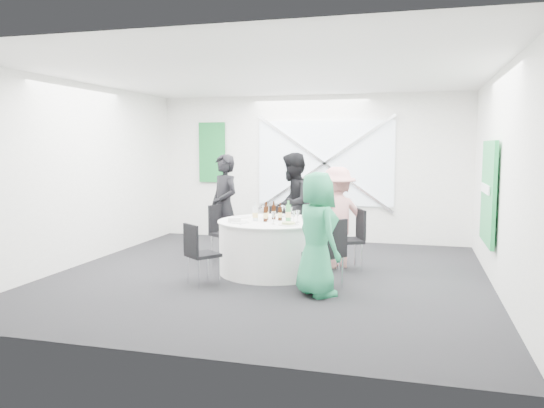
% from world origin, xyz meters
% --- Properties ---
extents(floor, '(6.00, 6.00, 0.00)m').
position_xyz_m(floor, '(0.00, 0.00, 0.00)').
color(floor, black).
rests_on(floor, ground).
extents(ceiling, '(6.00, 6.00, 0.00)m').
position_xyz_m(ceiling, '(0.00, 0.00, 2.80)').
color(ceiling, silver).
rests_on(ceiling, wall_back).
extents(wall_back, '(6.00, 0.00, 6.00)m').
position_xyz_m(wall_back, '(0.00, 3.00, 1.40)').
color(wall_back, white).
rests_on(wall_back, floor).
extents(wall_front, '(6.00, 0.00, 6.00)m').
position_xyz_m(wall_front, '(0.00, -3.00, 1.40)').
color(wall_front, white).
rests_on(wall_front, floor).
extents(wall_left, '(0.00, 6.00, 6.00)m').
position_xyz_m(wall_left, '(-3.00, 0.00, 1.40)').
color(wall_left, white).
rests_on(wall_left, floor).
extents(wall_right, '(0.00, 6.00, 6.00)m').
position_xyz_m(wall_right, '(3.00, 0.00, 1.40)').
color(wall_right, white).
rests_on(wall_right, floor).
extents(window_panel, '(2.60, 0.03, 1.60)m').
position_xyz_m(window_panel, '(0.30, 2.96, 1.50)').
color(window_panel, silver).
rests_on(window_panel, wall_back).
extents(window_brace_a, '(2.63, 0.05, 1.84)m').
position_xyz_m(window_brace_a, '(0.30, 2.92, 1.50)').
color(window_brace_a, silver).
rests_on(window_brace_a, window_panel).
extents(window_brace_b, '(2.63, 0.05, 1.84)m').
position_xyz_m(window_brace_b, '(0.30, 2.92, 1.50)').
color(window_brace_b, silver).
rests_on(window_brace_b, window_panel).
extents(green_banner, '(0.55, 0.04, 1.20)m').
position_xyz_m(green_banner, '(-2.00, 2.95, 1.70)').
color(green_banner, '#136328').
rests_on(green_banner, wall_back).
extents(green_sign, '(0.05, 1.20, 1.40)m').
position_xyz_m(green_sign, '(2.94, 0.60, 1.20)').
color(green_sign, '#198C3F').
rests_on(green_sign, wall_right).
extents(banquet_table, '(1.56, 1.56, 0.76)m').
position_xyz_m(banquet_table, '(0.00, 0.20, 0.38)').
color(banquet_table, silver).
rests_on(banquet_table, floor).
extents(chair_back, '(0.43, 0.44, 0.82)m').
position_xyz_m(chair_back, '(-0.19, 1.38, 0.48)').
color(chair_back, black).
rests_on(chair_back, floor).
extents(chair_back_left, '(0.56, 0.56, 0.89)m').
position_xyz_m(chair_back_left, '(-0.98, 0.79, 0.52)').
color(chair_back_left, black).
rests_on(chair_back_left, floor).
extents(chair_back_right, '(0.54, 0.54, 0.90)m').
position_xyz_m(chair_back_right, '(1.12, 0.68, 0.53)').
color(chair_back_right, black).
rests_on(chair_back_right, floor).
extents(chair_front_right, '(0.58, 0.58, 0.91)m').
position_xyz_m(chair_front_right, '(0.94, -0.51, 0.53)').
color(chair_front_right, black).
rests_on(chair_front_right, floor).
extents(chair_front_left, '(0.52, 0.52, 0.82)m').
position_xyz_m(chair_front_left, '(-0.75, -0.75, 0.48)').
color(chair_front_left, black).
rests_on(chair_front_left, floor).
extents(person_man_back_left, '(0.74, 0.70, 1.70)m').
position_xyz_m(person_man_back_left, '(-1.02, 1.00, 0.85)').
color(person_man_back_left, black).
rests_on(person_man_back_left, floor).
extents(person_man_back, '(0.47, 0.85, 1.72)m').
position_xyz_m(person_man_back, '(0.02, 1.42, 0.86)').
color(person_man_back, black).
rests_on(person_man_back, floor).
extents(person_woman_pink, '(1.07, 0.93, 1.52)m').
position_xyz_m(person_woman_pink, '(0.86, 0.78, 0.76)').
color(person_woman_pink, '#D58B8A').
rests_on(person_woman_pink, floor).
extents(person_woman_green, '(0.85, 0.88, 1.52)m').
position_xyz_m(person_woman_green, '(0.84, -0.79, 0.76)').
color(person_woman_green, '#248657').
rests_on(person_woman_green, floor).
extents(plate_back, '(0.28, 0.28, 0.01)m').
position_xyz_m(plate_back, '(0.05, 0.77, 0.77)').
color(plate_back, white).
rests_on(plate_back, banquet_table).
extents(plate_back_left, '(0.27, 0.27, 0.01)m').
position_xyz_m(plate_back_left, '(-0.53, 0.40, 0.77)').
color(plate_back_left, white).
rests_on(plate_back_left, banquet_table).
extents(plate_back_right, '(0.26, 0.26, 0.04)m').
position_xyz_m(plate_back_right, '(0.49, 0.56, 0.78)').
color(plate_back_right, white).
rests_on(plate_back_right, banquet_table).
extents(plate_front_right, '(0.28, 0.28, 0.04)m').
position_xyz_m(plate_front_right, '(0.33, -0.17, 0.78)').
color(plate_front_right, white).
rests_on(plate_front_right, banquet_table).
extents(plate_front_left, '(0.27, 0.27, 0.01)m').
position_xyz_m(plate_front_left, '(-0.39, -0.12, 0.77)').
color(plate_front_left, white).
rests_on(plate_front_left, banquet_table).
extents(napkin, '(0.20, 0.15, 0.05)m').
position_xyz_m(napkin, '(-0.47, -0.08, 0.80)').
color(napkin, silver).
rests_on(napkin, plate_front_left).
extents(beer_bottle_a, '(0.06, 0.06, 0.27)m').
position_xyz_m(beer_bottle_a, '(-0.10, 0.25, 0.86)').
color(beer_bottle_a, '#37180A').
rests_on(beer_bottle_a, banquet_table).
extents(beer_bottle_b, '(0.06, 0.06, 0.27)m').
position_xyz_m(beer_bottle_b, '(-0.01, 0.34, 0.86)').
color(beer_bottle_b, '#37180A').
rests_on(beer_bottle_b, banquet_table).
extents(beer_bottle_c, '(0.06, 0.06, 0.26)m').
position_xyz_m(beer_bottle_c, '(0.11, 0.24, 0.86)').
color(beer_bottle_c, '#37180A').
rests_on(beer_bottle_c, banquet_table).
extents(beer_bottle_d, '(0.06, 0.06, 0.28)m').
position_xyz_m(beer_bottle_d, '(-0.06, 0.07, 0.87)').
color(beer_bottle_d, '#37180A').
rests_on(beer_bottle_d, banquet_table).
extents(green_water_bottle, '(0.08, 0.08, 0.29)m').
position_xyz_m(green_water_bottle, '(0.23, 0.23, 0.87)').
color(green_water_bottle, green).
rests_on(green_water_bottle, banquet_table).
extents(clear_water_bottle, '(0.08, 0.08, 0.27)m').
position_xyz_m(clear_water_bottle, '(-0.22, 0.11, 0.86)').
color(clear_water_bottle, silver).
rests_on(clear_water_bottle, banquet_table).
extents(wine_glass_a, '(0.07, 0.07, 0.17)m').
position_xyz_m(wine_glass_a, '(-0.21, 0.49, 0.88)').
color(wine_glass_a, white).
rests_on(wine_glass_a, banquet_table).
extents(wine_glass_b, '(0.07, 0.07, 0.17)m').
position_xyz_m(wine_glass_b, '(0.21, 0.46, 0.88)').
color(wine_glass_b, white).
rests_on(wine_glass_b, banquet_table).
extents(wine_glass_c, '(0.07, 0.07, 0.17)m').
position_xyz_m(wine_glass_c, '(0.13, 0.56, 0.88)').
color(wine_glass_c, white).
rests_on(wine_glass_c, banquet_table).
extents(wine_glass_d, '(0.07, 0.07, 0.17)m').
position_xyz_m(wine_glass_d, '(0.36, 0.04, 0.88)').
color(wine_glass_d, white).
rests_on(wine_glass_d, banquet_table).
extents(wine_glass_e, '(0.07, 0.07, 0.17)m').
position_xyz_m(wine_glass_e, '(0.04, 0.62, 0.88)').
color(wine_glass_e, white).
rests_on(wine_glass_e, banquet_table).
extents(wine_glass_f, '(0.07, 0.07, 0.17)m').
position_xyz_m(wine_glass_f, '(0.39, 0.13, 0.88)').
color(wine_glass_f, white).
rests_on(wine_glass_f, banquet_table).
extents(wine_glass_g, '(0.07, 0.07, 0.17)m').
position_xyz_m(wine_glass_g, '(0.11, -0.13, 0.88)').
color(wine_glass_g, white).
rests_on(wine_glass_g, banquet_table).
extents(fork_a, '(0.08, 0.14, 0.01)m').
position_xyz_m(fork_a, '(-0.41, 0.61, 0.76)').
color(fork_a, silver).
rests_on(fork_a, banquet_table).
extents(knife_a, '(0.10, 0.13, 0.01)m').
position_xyz_m(knife_a, '(-0.55, 0.38, 0.76)').
color(knife_a, silver).
rests_on(knife_a, banquet_table).
extents(fork_b, '(0.11, 0.12, 0.01)m').
position_xyz_m(fork_b, '(-0.52, -0.05, 0.76)').
color(fork_b, silver).
rests_on(fork_b, banquet_table).
extents(knife_b, '(0.10, 0.13, 0.01)m').
position_xyz_m(knife_b, '(-0.33, -0.27, 0.76)').
color(knife_b, silver).
rests_on(knife_b, banquet_table).
extents(fork_c, '(0.10, 0.13, 0.01)m').
position_xyz_m(fork_c, '(0.55, 0.38, 0.76)').
color(fork_c, silver).
rests_on(fork_c, banquet_table).
extents(knife_c, '(0.10, 0.13, 0.01)m').
position_xyz_m(knife_c, '(0.36, 0.65, 0.76)').
color(knife_c, silver).
rests_on(knife_c, banquet_table).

